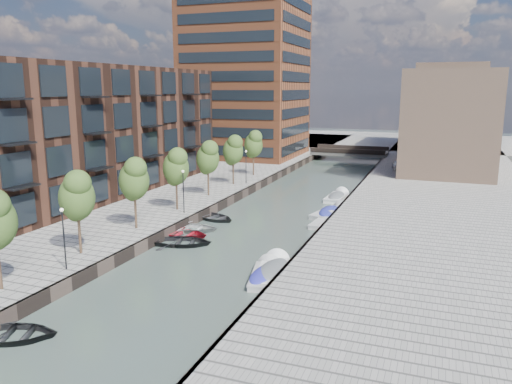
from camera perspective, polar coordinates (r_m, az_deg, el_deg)
The scene contains 31 objects.
water at distance 60.02m, azimuth 5.27°, elevation -0.39°, with size 300.00×300.00×0.00m, color #38473F.
quay_left at distance 77.38m, azimuth -21.39°, elevation 1.98°, with size 60.00×140.00×1.00m, color gray.
quay_right at distance 57.94m, azimuth 20.72°, elevation -1.05°, with size 20.00×140.00×1.00m, color gray.
quay_wall_left at distance 61.76m, azimuth -0.19°, elevation 0.48°, with size 0.25×140.00×1.00m, color #332823.
quay_wall_right at distance 58.66m, azimuth 11.03°, elevation -0.35°, with size 0.25×140.00×1.00m, color #332823.
far_closure at distance 118.27m, azimuth 13.03°, elevation 5.63°, with size 80.00×40.00×1.00m, color gray.
apartment_block at distance 58.68m, azimuth -16.68°, elevation 6.79°, with size 8.00×38.00×14.00m, color #311B13.
tower at distance 87.87m, azimuth -1.11°, elevation 14.01°, with size 18.00×18.00×30.00m, color brown.
tan_block_near at distance 78.78m, azimuth 21.17°, elevation 7.66°, with size 12.00×25.00×14.00m, color #9E7A61.
tan_block_far at distance 104.71m, azimuth 21.15°, elevation 9.05°, with size 12.00×20.00×16.00m, color #9E7A61.
bridge at distance 90.66m, azimuth 10.66°, elevation 4.49°, with size 13.00×6.00×1.30m.
tree_1 at distance 37.21m, azimuth -19.81°, elevation -0.26°, with size 2.50×2.50×5.95m.
tree_2 at distance 42.67m, azimuth -13.78°, elevation 1.58°, with size 2.50×2.50×5.95m.
tree_3 at distance 48.53m, azimuth -9.15°, elevation 2.98°, with size 2.50×2.50×5.95m.
tree_4 at distance 54.65m, azimuth -5.53°, elevation 4.05°, with size 2.50×2.50×5.95m.
tree_5 at distance 60.97m, azimuth -2.64°, elevation 4.90°, with size 2.50×2.50×5.95m.
tree_6 at distance 67.42m, azimuth -0.30°, elevation 5.58°, with size 2.50×2.50×5.95m.
lamp_0 at distance 34.60m, azimuth -21.14°, elevation -4.30°, with size 0.24×0.24×4.12m.
lamp_1 at distance 47.35m, azimuth -8.31°, elevation 0.58°, with size 0.24×0.24×4.12m.
lamp_2 at distance 61.63m, azimuth -1.15°, elevation 3.30°, with size 0.24×0.24×4.12m.
sloop_0 at distance 29.52m, azimuth -26.11°, elevation -14.83°, with size 3.37×4.72×0.98m, color black.
sloop_1 at distance 41.59m, azimuth -8.45°, elevation -6.01°, with size 3.54×4.96×1.03m, color black.
sloop_2 at distance 43.93m, azimuth -8.49°, elevation -5.04°, with size 3.38×4.73×0.98m, color maroon.
sloop_3 at distance 45.43m, azimuth -7.53°, elevation -4.44°, with size 3.58×5.02×1.04m, color #B9BAB7.
sloop_4 at distance 49.04m, azimuth -4.82°, elevation -3.16°, with size 3.34×4.68×0.97m, color #242427.
motorboat_0 at distance 34.41m, azimuth 1.10°, elevation -9.38°, with size 2.77×5.29×1.68m.
motorboat_1 at distance 35.08m, azimuth 1.97°, elevation -8.92°, with size 2.90×5.78×1.84m.
motorboat_2 at distance 47.99m, azimuth 7.96°, elevation -3.46°, with size 2.04×4.82×1.56m.
motorboat_3 at distance 51.23m, azimuth 8.58°, elevation -2.34°, with size 3.16×5.90×1.87m.
motorboat_4 at distance 58.77m, azimuth 9.27°, elevation -0.54°, with size 2.05×5.39×1.77m.
car at distance 75.52m, azimuth 15.85°, elevation 2.96°, with size 1.41×3.51×1.20m, color silver.
Camera 1 is at (15.30, -16.64, 12.65)m, focal length 35.00 mm.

